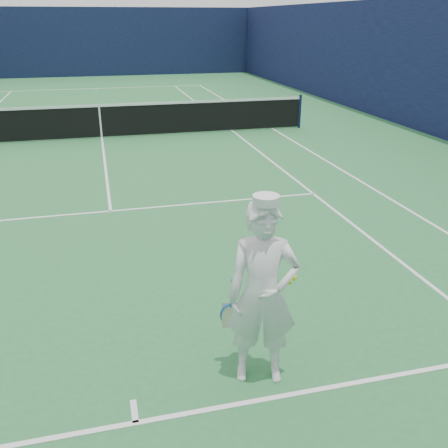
% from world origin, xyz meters
% --- Properties ---
extents(ground, '(80.00, 80.00, 0.00)m').
position_xyz_m(ground, '(0.00, 0.00, 0.00)').
color(ground, '#2B713B').
rests_on(ground, ground).
extents(court_markings, '(11.03, 23.83, 0.01)m').
position_xyz_m(court_markings, '(0.00, 0.00, 0.00)').
color(court_markings, white).
rests_on(court_markings, ground).
extents(windscreen_fence, '(20.12, 36.12, 4.00)m').
position_xyz_m(windscreen_fence, '(0.00, 0.00, 2.00)').
color(windscreen_fence, '#0E1635').
rests_on(windscreen_fence, ground).
extents(tennis_net, '(12.88, 0.09, 1.07)m').
position_xyz_m(tennis_net, '(0.00, 0.00, 0.55)').
color(tennis_net, '#141E4C').
rests_on(tennis_net, ground).
extents(tennis_player, '(0.77, 0.64, 1.94)m').
position_xyz_m(tennis_player, '(1.29, -11.53, 0.95)').
color(tennis_player, white).
rests_on(tennis_player, ground).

